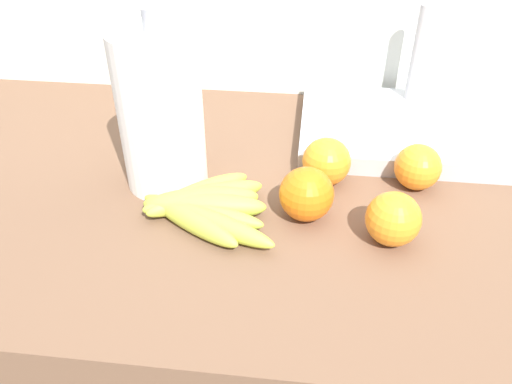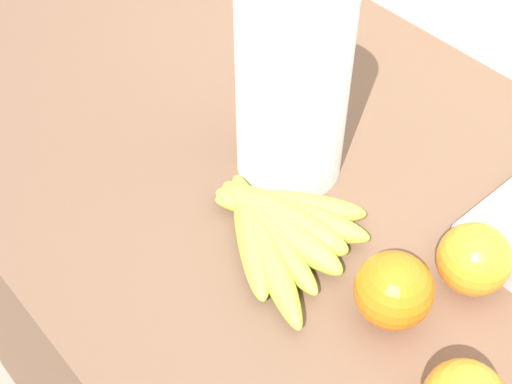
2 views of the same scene
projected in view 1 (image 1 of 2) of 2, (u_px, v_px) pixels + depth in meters
name	position (u px, v px, depth m)	size (l,w,h in m)	color
counter	(308.00, 366.00, 1.07)	(1.66, 0.69, 0.89)	brown
wall_back	(318.00, 183.00, 1.25)	(2.06, 0.06, 1.30)	silver
banana_bunch	(202.00, 207.00, 0.74)	(0.21, 0.19, 0.04)	#B6C63F
orange_back_left	(306.00, 194.00, 0.73)	(0.08, 0.08, 0.08)	orange
orange_center	(418.00, 167.00, 0.79)	(0.07, 0.07, 0.07)	orange
orange_back_right	(393.00, 219.00, 0.69)	(0.07, 0.07, 0.07)	orange
orange_front	(324.00, 162.00, 0.80)	(0.08, 0.08, 0.08)	orange
paper_towel_roll	(161.00, 112.00, 0.76)	(0.13, 0.13, 0.27)	white
sink_basin	(415.00, 127.00, 0.93)	(0.41, 0.27, 0.21)	#B7BABF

